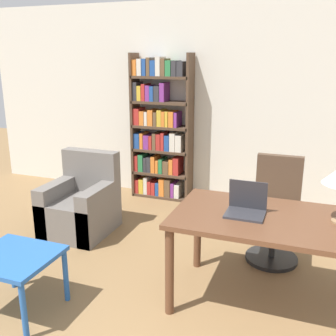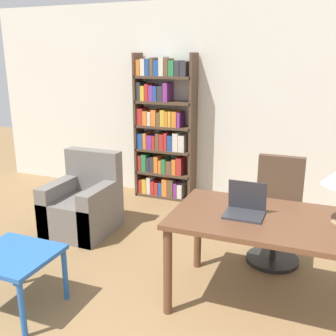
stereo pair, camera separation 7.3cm
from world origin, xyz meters
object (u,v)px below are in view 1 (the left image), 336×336
(office_chair, at_px, (275,215))
(side_table_blue, at_px, (15,263))
(bookshelf, at_px, (159,132))
(desk, at_px, (268,229))
(armchair, at_px, (81,207))
(laptop, at_px, (246,207))

(office_chair, height_order, side_table_blue, office_chair)
(office_chair, height_order, bookshelf, bookshelf)
(desk, height_order, bookshelf, bookshelf)
(office_chair, xyz_separation_m, armchair, (-2.16, -0.14, -0.16))
(desk, height_order, office_chair, office_chair)
(side_table_blue, distance_m, armchair, 1.53)
(bookshelf, bearing_deg, office_chair, -36.14)
(side_table_blue, bearing_deg, desk, 23.31)
(bookshelf, bearing_deg, armchair, -106.16)
(bookshelf, bearing_deg, laptop, -53.22)
(side_table_blue, bearing_deg, bookshelf, 88.71)
(armchair, bearing_deg, side_table_blue, -76.83)
(side_table_blue, relative_size, bookshelf, 0.31)
(desk, height_order, laptop, laptop)
(desk, bearing_deg, armchair, 162.29)
(side_table_blue, relative_size, armchair, 0.69)
(laptop, bearing_deg, desk, 1.10)
(office_chair, bearing_deg, side_table_blue, -138.22)
(office_chair, xyz_separation_m, side_table_blue, (-1.82, -1.62, -0.03))
(armchair, bearing_deg, laptop, -19.26)
(laptop, distance_m, office_chair, 0.94)
(armchair, height_order, bookshelf, bookshelf)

